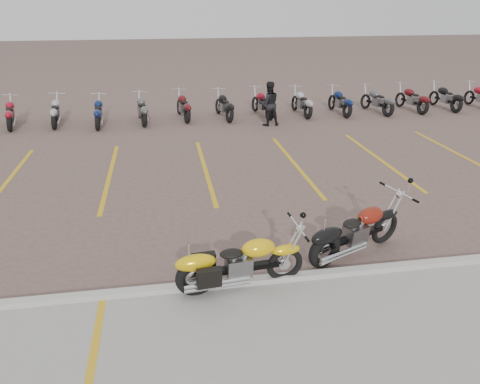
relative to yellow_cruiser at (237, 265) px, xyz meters
name	(u,v)px	position (x,y,z in m)	size (l,w,h in m)	color
ground	(224,232)	(0.04, 2.07, -0.46)	(100.00, 100.00, 0.00)	brown
curb	(239,282)	(0.04, 0.07, -0.40)	(60.00, 0.18, 0.12)	#ADAAA3
parking_stripes	(205,169)	(0.04, 6.07, -0.46)	(38.00, 5.50, 0.01)	gold
yellow_cruiser	(237,265)	(0.00, 0.00, 0.00)	(2.24, 0.42, 0.92)	black
flame_cruiser	(353,234)	(2.35, 0.72, 0.01)	(2.18, 1.06, 0.95)	black
person_b	(269,104)	(2.98, 10.69, 0.38)	(0.82, 0.64, 1.69)	black
bg_bike_row	(243,105)	(2.22, 12.02, 0.09)	(22.39, 2.08, 1.10)	black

